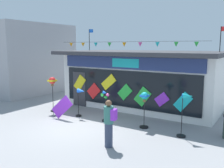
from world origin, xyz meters
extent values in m
plane|color=gray|center=(0.00, 0.00, 0.00)|extent=(80.00, 80.00, 0.00)
cube|color=silver|center=(0.67, 5.39, 1.51)|extent=(8.65, 4.41, 3.02)
cube|color=#333338|center=(0.67, 4.97, 3.12)|extent=(9.05, 5.24, 0.20)
cube|color=navy|center=(0.67, 3.14, 2.65)|extent=(7.96, 0.08, 0.64)
cube|color=#19B7BC|center=(0.67, 3.11, 2.65)|extent=(1.56, 0.04, 0.45)
cube|color=black|center=(0.67, 3.15, 1.30)|extent=(7.78, 0.06, 1.90)
cube|color=#333338|center=(-2.44, 3.15, 1.00)|extent=(0.90, 0.07, 2.00)
cube|color=yellow|center=(-2.37, 3.09, 1.37)|extent=(0.93, 0.03, 1.02)
cube|color=red|center=(-1.36, 3.09, 1.00)|extent=(0.96, 0.03, 0.96)
cube|color=yellow|center=(-0.34, 3.09, 1.59)|extent=(0.98, 0.03, 0.93)
cube|color=green|center=(0.67, 3.09, 1.14)|extent=(0.89, 0.03, 0.90)
cube|color=green|center=(1.68, 3.09, 1.02)|extent=(0.97, 0.03, 1.04)
cube|color=purple|center=(2.70, 3.09, 1.00)|extent=(0.78, 0.03, 0.76)
cube|color=#19B7BC|center=(3.71, 3.09, 1.00)|extent=(0.91, 0.03, 0.97)
cylinder|color=black|center=(0.67, 2.99, 3.72)|extent=(8.30, 0.01, 0.01)
cone|color=orange|center=(-2.87, 2.99, 3.58)|extent=(0.20, 0.20, 0.22)
cone|color=orange|center=(-1.98, 2.99, 3.58)|extent=(0.20, 0.20, 0.22)
cone|color=#19B7BC|center=(-1.10, 2.99, 3.58)|extent=(0.20, 0.20, 0.22)
cone|color=green|center=(-0.21, 2.99, 3.58)|extent=(0.20, 0.20, 0.22)
cone|color=orange|center=(0.67, 2.99, 3.58)|extent=(0.20, 0.20, 0.22)
cone|color=#EA4CA3|center=(1.55, 2.99, 3.58)|extent=(0.20, 0.20, 0.22)
cone|color=#19B7BC|center=(2.44, 2.99, 3.58)|extent=(0.20, 0.20, 0.22)
cone|color=green|center=(3.32, 2.99, 3.58)|extent=(0.20, 0.20, 0.22)
cone|color=green|center=(4.21, 2.99, 3.58)|extent=(0.20, 0.20, 0.22)
cylinder|color=black|center=(-3.40, 5.39, 3.92)|extent=(0.04, 0.04, 1.40)
cube|color=blue|center=(-3.24, 5.39, 4.50)|extent=(0.32, 0.02, 0.22)
cylinder|color=black|center=(4.75, 5.39, 3.84)|extent=(0.04, 0.04, 1.24)
cylinder|color=black|center=(-2.81, 1.37, 0.03)|extent=(0.29, 0.29, 0.06)
cylinder|color=black|center=(-2.81, 1.37, 0.75)|extent=(0.03, 0.03, 1.51)
sphere|color=red|center=(-2.81, 1.37, 1.69)|extent=(0.37, 0.37, 0.37)
cube|color=yellow|center=(-2.81, 1.37, 1.69)|extent=(0.37, 0.37, 0.08)
cube|color=brown|center=(-2.81, 1.37, 1.45)|extent=(0.10, 0.10, 0.10)
cylinder|color=black|center=(-1.03, 1.38, 0.03)|extent=(0.29, 0.29, 0.06)
cylinder|color=black|center=(-1.03, 1.38, 0.66)|extent=(0.03, 0.03, 1.31)
cone|color=blue|center=(-0.82, 1.38, 1.31)|extent=(0.42, 0.23, 0.22)
cylinder|color=purple|center=(-1.03, 1.38, 1.31)|extent=(0.03, 0.16, 0.16)
cylinder|color=black|center=(0.58, 1.43, 0.03)|extent=(0.34, 0.34, 0.06)
cylinder|color=black|center=(0.58, 1.43, 0.63)|extent=(0.03, 0.03, 1.27)
cylinder|color=black|center=(0.58, 1.39, 1.27)|extent=(0.06, 0.04, 0.06)
cone|color=#EA4CA3|center=(0.68, 1.39, 1.27)|extent=(0.16, 0.16, 0.16)
cone|color=blue|center=(0.58, 1.39, 1.38)|extent=(0.16, 0.16, 0.16)
cone|color=green|center=(0.47, 1.39, 1.27)|extent=(0.16, 0.16, 0.16)
cone|color=green|center=(0.58, 1.39, 1.16)|extent=(0.16, 0.16, 0.16)
cylinder|color=black|center=(2.51, 1.56, 0.03)|extent=(0.38, 0.38, 0.06)
cylinder|color=black|center=(2.51, 1.56, 0.63)|extent=(0.03, 0.03, 1.26)
sphere|color=#19B7BC|center=(2.51, 1.56, 1.42)|extent=(0.31, 0.31, 0.31)
cube|color=blue|center=(2.51, 1.56, 1.42)|extent=(0.32, 0.32, 0.07)
cube|color=brown|center=(2.51, 1.56, 1.20)|extent=(0.10, 0.10, 0.10)
cylinder|color=black|center=(4.20, 1.37, 0.03)|extent=(0.35, 0.35, 0.06)
cylinder|color=black|center=(4.20, 1.37, 0.82)|extent=(0.03, 0.03, 1.64)
cone|color=#19B7BC|center=(4.39, 1.37, 1.64)|extent=(0.42, 0.30, 0.20)
cylinder|color=blue|center=(4.20, 1.37, 1.64)|extent=(0.03, 0.16, 0.16)
cylinder|color=#333D56|center=(2.35, -0.97, 0.43)|extent=(0.28, 0.28, 0.86)
cylinder|color=#337066|center=(2.35, -0.97, 1.16)|extent=(0.34, 0.34, 0.60)
sphere|color=brown|center=(2.35, -0.97, 1.57)|extent=(0.22, 0.22, 0.22)
cube|color=purple|center=(2.55, -0.94, 1.19)|extent=(0.20, 0.28, 0.38)
cube|color=purple|center=(-1.42, 0.63, 0.59)|extent=(1.18, 0.26, 1.18)
cube|color=#99999E|center=(-9.64, 4.60, 2.56)|extent=(6.01, 6.37, 5.13)
camera|label=1|loc=(6.91, -7.85, 3.52)|focal=39.56mm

